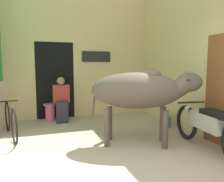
{
  "coord_description": "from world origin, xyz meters",
  "views": [
    {
      "loc": [
        -1.2,
        -2.31,
        1.49
      ],
      "look_at": [
        0.22,
        1.85,
        1.0
      ],
      "focal_mm": 35.0,
      "sensor_mm": 36.0,
      "label": 1
    }
  ],
  "objects": [
    {
      "name": "bucket",
      "position": [
        1.78,
        2.29,
        0.13
      ],
      "size": [
        0.26,
        0.26,
        0.26
      ],
      "color": "#23669E",
      "rests_on": "ground_plane"
    },
    {
      "name": "cow",
      "position": [
        0.64,
        1.39,
        1.04
      ],
      "size": [
        2.09,
        1.38,
        1.45
      ],
      "color": "#4C4238",
      "rests_on": "ground_plane"
    },
    {
      "name": "wall_right_with_door",
      "position": [
        2.16,
        2.02,
        1.97
      ],
      "size": [
        0.22,
        4.12,
        4.0
      ],
      "color": "#D1BC84",
      "rests_on": "ground_plane"
    },
    {
      "name": "bicycle",
      "position": [
        -1.78,
        2.65,
        0.37
      ],
      "size": [
        0.53,
        1.73,
        0.73
      ],
      "color": "black",
      "rests_on": "ground_plane"
    },
    {
      "name": "motorcycle_near",
      "position": [
        1.6,
        0.66,
        0.46
      ],
      "size": [
        0.58,
        2.08,
        0.81
      ],
      "color": "black",
      "rests_on": "ground_plane"
    },
    {
      "name": "shopkeeper_seated",
      "position": [
        -0.61,
        3.59,
        0.64
      ],
      "size": [
        0.44,
        0.33,
        1.21
      ],
      "color": "#282833",
      "rests_on": "ground_plane"
    },
    {
      "name": "wall_back_with_doorway",
      "position": [
        -0.26,
        4.37,
        1.67
      ],
      "size": [
        4.15,
        0.93,
        4.0
      ],
      "color": "#D1BC84",
      "rests_on": "ground_plane"
    },
    {
      "name": "plastic_stool",
      "position": [
        -0.91,
        3.84,
        0.25
      ],
      "size": [
        0.36,
        0.36,
        0.47
      ],
      "color": "#DB6093",
      "rests_on": "ground_plane"
    }
  ]
}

